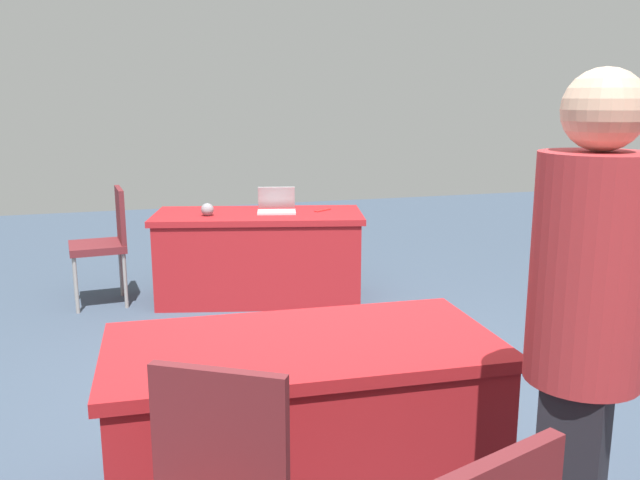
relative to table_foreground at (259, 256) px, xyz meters
The scene contains 8 objects.
ground_plane 2.14m from the table_foreground, 89.48° to the left, with size 14.40×14.40×0.00m, color #3D4C60.
table_foreground is the anchor object (origin of this frame).
table_mid_left 3.04m from the table_foreground, 81.98° to the left, with size 1.61×0.89×0.75m.
chair_aisle 1.28m from the table_foreground, 10.39° to the right, with size 0.48×0.48×0.97m.
person_presenter 3.92m from the table_foreground, 93.23° to the left, with size 0.48×0.48×1.79m.
laptop_silver 0.44m from the table_foreground, behind, with size 0.37×0.36×0.21m.
yarn_ball 0.60m from the table_foreground, ahead, with size 0.10×0.10×0.10m, color gray.
scissors_red 0.67m from the table_foreground, behind, with size 0.18×0.04×0.01m, color red.
Camera 1 is at (1.06, 3.34, 1.70)m, focal length 37.44 mm.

